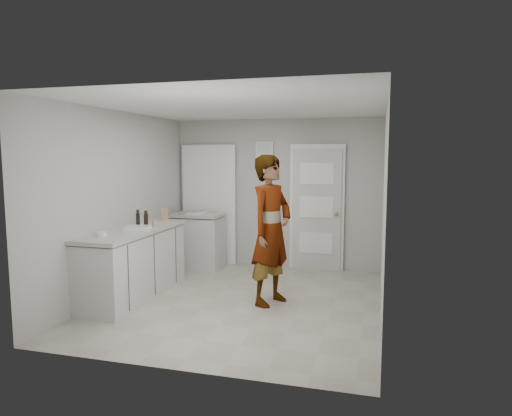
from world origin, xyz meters
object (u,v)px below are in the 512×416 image
(cake_mix_box, at_px, (165,214))
(baking_dish, at_px, (138,228))
(spice_jar, at_px, (154,223))
(person, at_px, (271,230))
(egg_bowl, at_px, (102,234))
(oil_cruet_b, at_px, (138,219))
(oil_cruet_a, at_px, (146,219))

(cake_mix_box, bearing_deg, baking_dish, -100.48)
(cake_mix_box, relative_size, spice_jar, 2.09)
(person, relative_size, spice_jar, 22.28)
(cake_mix_box, relative_size, baking_dish, 0.51)
(cake_mix_box, relative_size, egg_bowl, 1.43)
(oil_cruet_b, distance_m, egg_bowl, 0.74)
(oil_cruet_a, bearing_deg, baking_dish, -88.90)
(oil_cruet_b, bearing_deg, person, 1.91)
(spice_jar, bearing_deg, baking_dish, -99.10)
(spice_jar, distance_m, oil_cruet_a, 0.14)
(person, height_order, baking_dish, person)
(cake_mix_box, xyz_separation_m, oil_cruet_a, (0.08, -0.72, 0.02))
(baking_dish, bearing_deg, oil_cruet_a, 91.10)
(spice_jar, height_order, oil_cruet_b, oil_cruet_b)
(cake_mix_box, height_order, spice_jar, cake_mix_box)
(spice_jar, height_order, egg_bowl, spice_jar)
(spice_jar, bearing_deg, oil_cruet_a, -118.65)
(cake_mix_box, bearing_deg, spice_jar, -92.56)
(person, distance_m, baking_dish, 1.75)
(oil_cruet_b, relative_size, egg_bowl, 1.91)
(baking_dish, bearing_deg, person, 9.58)
(baking_dish, bearing_deg, egg_bowl, -111.03)
(oil_cruet_b, height_order, egg_bowl, oil_cruet_b)
(spice_jar, relative_size, oil_cruet_b, 0.36)
(spice_jar, relative_size, baking_dish, 0.24)
(person, height_order, cake_mix_box, person)
(spice_jar, distance_m, baking_dish, 0.35)
(oil_cruet_b, distance_m, baking_dish, 0.28)
(cake_mix_box, height_order, egg_bowl, cake_mix_box)
(cake_mix_box, distance_m, baking_dish, 0.96)
(person, height_order, oil_cruet_a, person)
(person, bearing_deg, baking_dish, 122.52)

